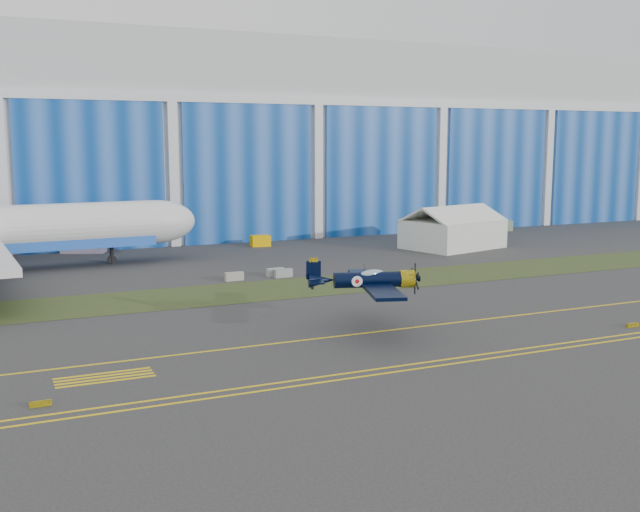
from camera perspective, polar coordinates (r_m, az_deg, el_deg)
name	(u,v)px	position (r m, az deg, el deg)	size (l,w,h in m)	color
ground	(317,321)	(61.24, -0.25, -5.00)	(260.00, 260.00, 0.00)	#373737
grass_median	(259,291)	(73.96, -4.65, -2.64)	(260.00, 10.00, 0.02)	#475128
hangar	(141,139)	(128.49, -13.47, 8.63)	(220.00, 45.70, 30.00)	silver
taxiway_centreline	(343,336)	(56.84, 1.80, -6.08)	(200.00, 0.20, 0.02)	yellow
edge_line_near	(408,370)	(48.80, 6.73, -8.63)	(80.00, 0.20, 0.02)	yellow
edge_line_far	(400,366)	(49.63, 6.13, -8.32)	(80.00, 0.20, 0.02)	yellow
hold_short_ladder	(105,377)	(48.90, -16.09, -8.88)	(6.00, 2.40, 0.02)	yellow
guard_board_left	(40,404)	(44.81, -20.53, -10.50)	(1.20, 0.15, 0.35)	yellow
guard_board_right	(633,325)	(64.23, 22.71, -4.88)	(1.20, 0.15, 0.35)	yellow
warbird	(368,280)	(57.73, 3.65, -1.81)	(12.95, 14.32, 3.55)	black
tent	(453,227)	(104.86, 10.09, 2.22)	(14.77, 12.39, 5.92)	white
shipping_container	(83,244)	(103.73, -17.58, 0.91)	(5.61, 2.24, 2.43)	white
tug	(260,241)	(105.49, -4.56, 1.16)	(2.63, 1.65, 1.54)	#FFBB00
gse_box	(503,226)	(127.44, 13.79, 2.26)	(2.81, 1.50, 1.68)	gray
barrier_a	(234,276)	(79.50, -6.56, -1.56)	(2.00, 0.60, 0.90)	gray
barrier_b	(283,273)	(81.04, -2.81, -1.32)	(2.00, 0.60, 0.90)	gray
barrier_c	(275,272)	(81.68, -3.41, -1.24)	(2.00, 0.60, 0.90)	#959A95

